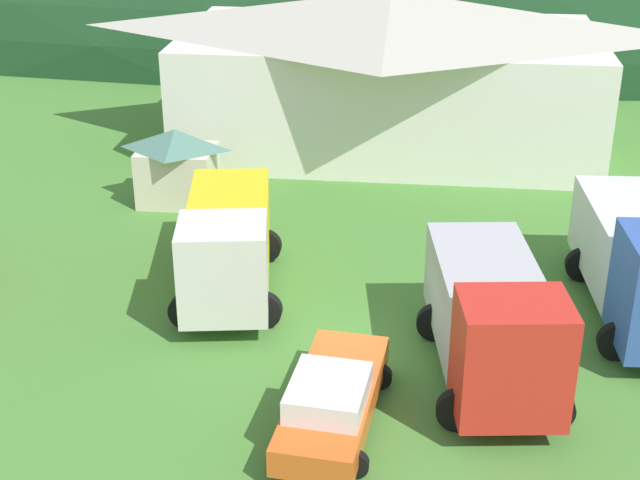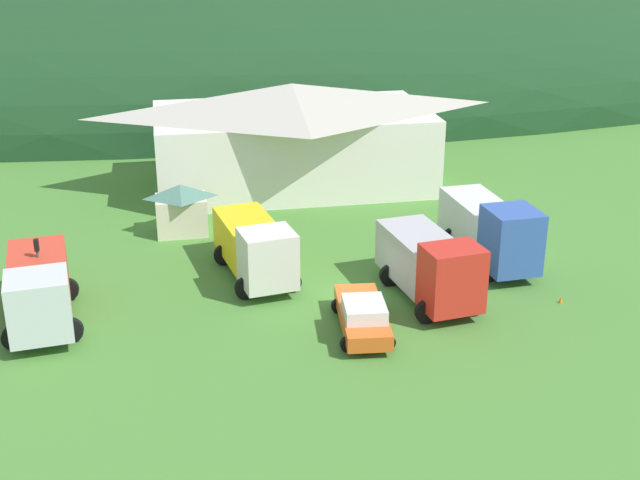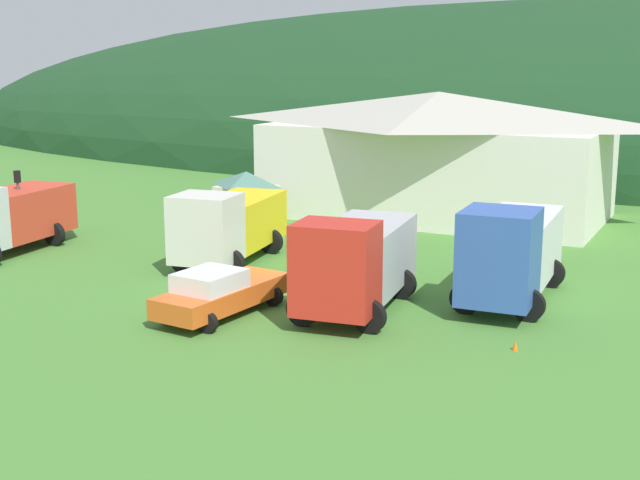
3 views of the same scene
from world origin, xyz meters
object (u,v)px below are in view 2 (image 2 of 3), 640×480
at_px(tow_truck_silver, 39,289).
at_px(flatbed_truck_yellow, 255,247).
at_px(box_truck_blue, 491,229).
at_px(traffic_cone_near_pickup, 560,303).
at_px(play_shed_cream, 181,208).
at_px(depot_building, 292,134).
at_px(service_pickup_orange, 363,315).
at_px(traffic_light_west, 39,267).
at_px(crane_truck_red, 431,264).

relative_size(tow_truck_silver, flatbed_truck_yellow, 0.99).
bearing_deg(box_truck_blue, traffic_cone_near_pickup, 13.01).
height_order(flatbed_truck_yellow, traffic_cone_near_pickup, flatbed_truck_yellow).
bearing_deg(tow_truck_silver, play_shed_cream, 140.48).
relative_size(tow_truck_silver, box_truck_blue, 0.94).
distance_m(depot_building, service_pickup_orange, 21.42).
relative_size(play_shed_cream, tow_truck_silver, 0.41).
bearing_deg(traffic_light_west, crane_truck_red, -6.52).
bearing_deg(traffic_cone_near_pickup, depot_building, 115.42).
bearing_deg(play_shed_cream, box_truck_blue, -25.01).
xyz_separation_m(crane_truck_red, box_truck_blue, (4.45, 3.69, 0.07)).
relative_size(box_truck_blue, traffic_light_west, 2.19).
distance_m(service_pickup_orange, traffic_light_west, 14.76).
bearing_deg(tow_truck_silver, service_pickup_orange, 69.47).
xyz_separation_m(tow_truck_silver, service_pickup_orange, (13.88, -3.40, -0.91)).
distance_m(depot_building, play_shed_cream, 10.98).
bearing_deg(crane_truck_red, tow_truck_silver, -100.13).
xyz_separation_m(box_truck_blue, traffic_cone_near_pickup, (1.54, -5.22, -1.89)).
distance_m(depot_building, flatbed_truck_yellow, 15.37).
bearing_deg(traffic_light_west, tow_truck_silver, -86.88).
xyz_separation_m(depot_building, traffic_cone_near_pickup, (9.59, -20.18, -3.51)).
bearing_deg(tow_truck_silver, traffic_cone_near_pickup, 77.65).
height_order(play_shed_cream, service_pickup_orange, play_shed_cream).
xyz_separation_m(box_truck_blue, service_pickup_orange, (-8.33, -6.30, -1.06)).
height_order(play_shed_cream, traffic_cone_near_pickup, play_shed_cream).
distance_m(box_truck_blue, service_pickup_orange, 10.50).
bearing_deg(traffic_cone_near_pickup, tow_truck_silver, 174.42).
xyz_separation_m(flatbed_truck_yellow, box_truck_blue, (12.24, -0.28, 0.18)).
xyz_separation_m(depot_building, flatbed_truck_yellow, (-4.19, -14.68, -1.79)).
distance_m(play_shed_cream, traffic_cone_near_pickup, 21.32).
bearing_deg(depot_building, service_pickup_orange, -90.77).
relative_size(tow_truck_silver, service_pickup_orange, 1.35).
bearing_deg(play_shed_cream, service_pickup_orange, -61.71).
xyz_separation_m(play_shed_cream, service_pickup_orange, (7.32, -13.59, -0.67)).
bearing_deg(depot_building, flatbed_truck_yellow, -105.95).
bearing_deg(traffic_light_west, service_pickup_orange, -18.40).
relative_size(play_shed_cream, traffic_light_west, 0.85).
height_order(crane_truck_red, box_truck_blue, box_truck_blue).
distance_m(tow_truck_silver, crane_truck_red, 17.77).
bearing_deg(service_pickup_orange, flatbed_truck_yellow, -143.64).
distance_m(crane_truck_red, service_pickup_orange, 4.77).
bearing_deg(traffic_cone_near_pickup, flatbed_truck_yellow, 158.25).
distance_m(play_shed_cream, flatbed_truck_yellow, 7.81).
bearing_deg(service_pickup_orange, crane_truck_red, 129.52).
height_order(crane_truck_red, service_pickup_orange, crane_truck_red).
relative_size(depot_building, traffic_cone_near_pickup, 29.71).
height_order(traffic_light_west, traffic_cone_near_pickup, traffic_light_west).
xyz_separation_m(crane_truck_red, traffic_light_west, (-17.82, 2.04, 0.42)).
bearing_deg(service_pickup_orange, traffic_cone_near_pickup, 101.85).
relative_size(flatbed_truck_yellow, traffic_light_west, 2.08).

